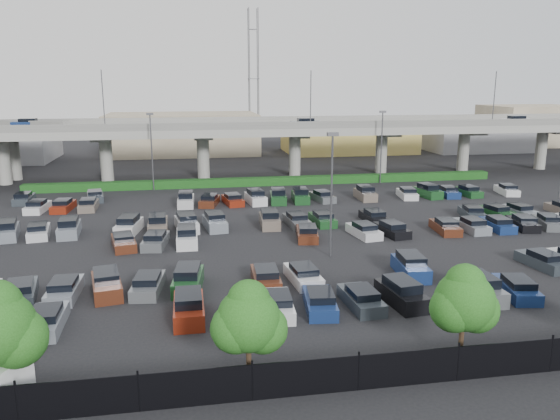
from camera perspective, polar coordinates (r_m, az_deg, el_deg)
name	(u,v)px	position (r m, az deg, el deg)	size (l,w,h in m)	color
ground	(309,231)	(53.36, 3.03, -2.22)	(280.00, 280.00, 0.00)	black
overpass	(261,131)	(83.21, -2.00, 8.21)	(150.00, 13.00, 15.80)	gray
hedge	(270,181)	(77.22, -1.08, 3.02)	(66.00, 1.60, 1.10)	#103712
fence	(437,365)	(28.24, 16.11, -15.34)	(70.00, 0.10, 2.00)	black
tree_row	(442,302)	(28.65, 16.54, -9.17)	(65.07, 3.66, 5.94)	#332316
parked_cars	(304,234)	(50.04, 2.48, -2.53)	(62.93, 41.65, 1.67)	black
light_poles	(264,166)	(53.25, -1.71, 4.62)	(66.90, 48.38, 10.30)	#4A4A4F
distant_buildings	(301,134)	(114.95, 2.23, 7.96)	(138.00, 24.00, 9.00)	gray
comm_tower	(254,76)	(125.11, -2.78, 13.82)	(2.40, 2.40, 30.00)	#4A4A4F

